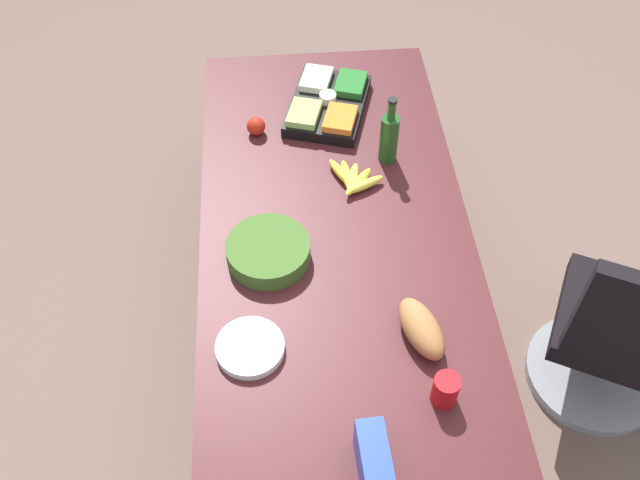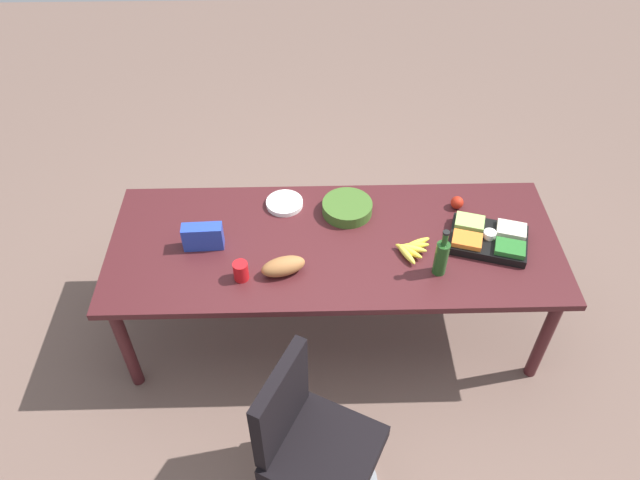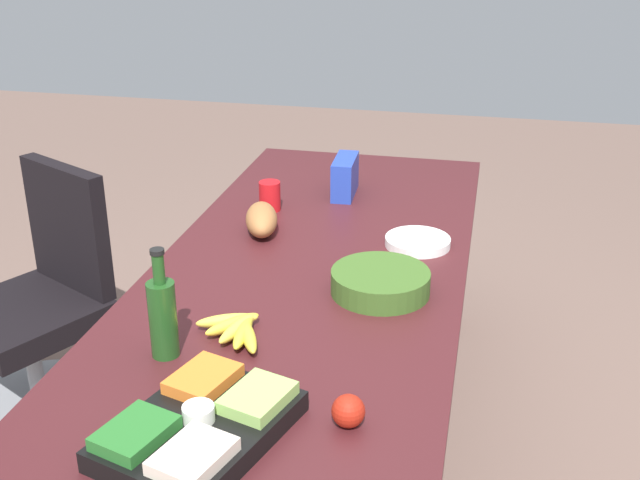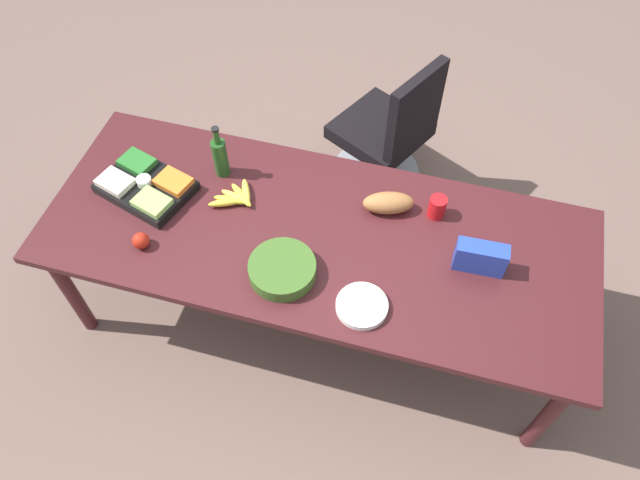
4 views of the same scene
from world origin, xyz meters
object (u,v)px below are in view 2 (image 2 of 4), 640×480
object	(u,v)px
conference_table	(334,250)
office_chair	(314,453)
red_solo_cup	(241,271)
bread_loaf	(283,266)
wine_bottle	(441,257)
chip_bag_blue	(203,237)
paper_plate_stack	(285,203)
veggie_tray	(489,238)
banana_bunch	(411,248)
apple_red	(457,203)
salad_bowl	(347,208)

from	to	relation	value
conference_table	office_chair	xyz separation A→B (m)	(-0.14, -1.06, -0.32)
red_solo_cup	bread_loaf	xyz separation A→B (m)	(0.22, 0.03, -0.01)
conference_table	office_chair	size ratio (longest dim) A/B	2.71
wine_bottle	chip_bag_blue	size ratio (longest dim) A/B	1.35
chip_bag_blue	paper_plate_stack	xyz separation A→B (m)	(0.44, 0.34, -0.06)
red_solo_cup	veggie_tray	distance (m)	1.38
red_solo_cup	bread_loaf	distance (m)	0.22
banana_bunch	veggie_tray	distance (m)	0.44
chip_bag_blue	apple_red	bearing A→B (deg)	11.20
office_chair	apple_red	distance (m)	1.65
conference_table	salad_bowl	distance (m)	0.28
conference_table	salad_bowl	size ratio (longest dim) A/B	8.61
red_solo_cup	paper_plate_stack	xyz separation A→B (m)	(0.22, 0.58, -0.04)
office_chair	apple_red	xyz separation A→B (m)	(0.87, 1.33, 0.42)
paper_plate_stack	wine_bottle	bearing A→B (deg)	-33.80
apple_red	chip_bag_blue	bearing A→B (deg)	-168.80
conference_table	red_solo_cup	world-z (taller)	red_solo_cup
office_chair	red_solo_cup	distance (m)	0.98
office_chair	salad_bowl	bearing A→B (deg)	80.40
conference_table	veggie_tray	bearing A→B (deg)	-1.98
chip_bag_blue	bread_loaf	world-z (taller)	chip_bag_blue
bread_loaf	apple_red	world-z (taller)	bread_loaf
veggie_tray	red_solo_cup	bearing A→B (deg)	-170.44
banana_bunch	apple_red	xyz separation A→B (m)	(0.32, 0.36, 0.01)
veggie_tray	apple_red	xyz separation A→B (m)	(-0.12, 0.30, 0.00)
conference_table	veggie_tray	size ratio (longest dim) A/B	5.18
conference_table	apple_red	xyz separation A→B (m)	(0.74, 0.27, 0.10)
red_solo_cup	salad_bowl	bearing A→B (deg)	40.75
salad_bowl	chip_bag_blue	bearing A→B (deg)	-162.01
wine_bottle	salad_bowl	world-z (taller)	wine_bottle
wine_bottle	bread_loaf	xyz separation A→B (m)	(-0.83, 0.01, -0.06)
wine_bottle	red_solo_cup	world-z (taller)	wine_bottle
bread_loaf	red_solo_cup	bearing A→B (deg)	-171.61
conference_table	wine_bottle	bearing A→B (deg)	-23.56
salad_bowl	conference_table	bearing A→B (deg)	-108.77
veggie_tray	office_chair	bearing A→B (deg)	-134.07
chip_bag_blue	paper_plate_stack	distance (m)	0.56
red_solo_cup	chip_bag_blue	distance (m)	0.33
red_solo_cup	apple_red	world-z (taller)	red_solo_cup
wine_bottle	bread_loaf	world-z (taller)	wine_bottle
banana_bunch	veggie_tray	size ratio (longest dim) A/B	0.45
veggie_tray	chip_bag_blue	bearing A→B (deg)	179.50
salad_bowl	office_chair	bearing A→B (deg)	-99.60
chip_bag_blue	salad_bowl	bearing A→B (deg)	17.99
paper_plate_stack	apple_red	distance (m)	1.03
wine_bottle	red_solo_cup	distance (m)	1.05
banana_bunch	apple_red	distance (m)	0.48
office_chair	salad_bowl	world-z (taller)	office_chair
chip_bag_blue	paper_plate_stack	world-z (taller)	chip_bag_blue
conference_table	salad_bowl	world-z (taller)	salad_bowl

